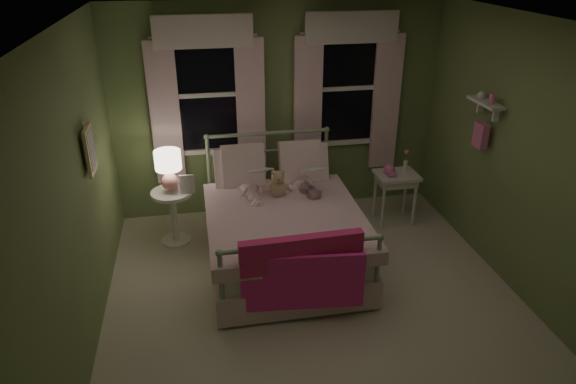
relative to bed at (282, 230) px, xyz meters
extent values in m
plane|color=beige|center=(0.19, -0.80, -0.38)|extent=(4.20, 4.20, 0.00)
plane|color=white|center=(0.19, -0.80, 2.22)|extent=(4.20, 4.20, 0.00)
plane|color=#769157|center=(0.19, 1.30, 0.92)|extent=(4.00, 0.00, 4.00)
plane|color=#769157|center=(0.19, -2.90, 0.92)|extent=(4.00, 0.00, 4.00)
plane|color=#769157|center=(-1.81, -0.80, 0.92)|extent=(0.00, 4.20, 4.20)
plane|color=#769157|center=(2.19, -0.80, 0.92)|extent=(0.00, 4.20, 4.20)
cube|color=white|center=(0.00, -0.03, 0.04)|extent=(1.44, 1.94, 0.26)
cube|color=white|center=(0.00, -0.03, -0.20)|extent=(1.54, 2.02, 0.30)
cube|color=white|center=(0.00, -0.18, 0.22)|extent=(1.58, 1.75, 0.14)
cylinder|color=#9EB793|center=(-0.69, -0.03, -0.08)|extent=(0.04, 1.90, 0.04)
cylinder|color=#9EB793|center=(0.69, -0.03, -0.08)|extent=(0.04, 1.90, 0.04)
cylinder|color=#9EB793|center=(-0.71, 0.94, 0.19)|extent=(0.04, 0.04, 1.15)
cylinder|color=#9EB793|center=(0.71, 0.94, 0.19)|extent=(0.04, 0.04, 1.15)
sphere|color=#9EB793|center=(-0.71, 0.94, 0.77)|extent=(0.07, 0.07, 0.07)
sphere|color=#9EB793|center=(0.71, 0.94, 0.77)|extent=(0.07, 0.07, 0.07)
cylinder|color=#9EB793|center=(0.00, 0.94, 0.77)|extent=(1.42, 0.04, 0.04)
cylinder|color=#9EB793|center=(0.00, 0.94, 0.55)|extent=(1.38, 0.03, 0.03)
cylinder|color=#9EB793|center=(-0.71, -1.00, 0.02)|extent=(0.04, 0.04, 0.80)
cylinder|color=#9EB793|center=(0.71, -1.00, 0.02)|extent=(0.04, 0.04, 0.80)
sphere|color=#9EB793|center=(-0.71, -1.00, 0.42)|extent=(0.07, 0.07, 0.07)
sphere|color=#9EB793|center=(0.71, -1.00, 0.42)|extent=(0.07, 0.07, 0.07)
cylinder|color=#9EB793|center=(0.00, -1.00, 0.42)|extent=(1.42, 0.04, 0.04)
cube|color=white|center=(-0.38, 0.67, 0.42)|extent=(0.55, 0.32, 0.57)
cube|color=white|center=(0.38, 0.67, 0.42)|extent=(0.55, 0.32, 0.57)
cube|color=white|center=(-0.33, 0.67, 0.50)|extent=(0.48, 0.30, 0.51)
cube|color=white|center=(0.33, 0.67, 0.50)|extent=(0.48, 0.30, 0.51)
cube|color=#D82A6C|center=(0.00, -1.00, 0.34)|extent=(1.10, 0.14, 0.32)
cube|color=#F6309E|center=(0.00, -1.07, 0.07)|extent=(1.10, 0.15, 0.55)
imported|color=#F7D1DD|center=(-0.28, 0.42, 0.59)|extent=(0.31, 0.22, 0.81)
imported|color=#F7D1DD|center=(0.28, 0.42, 0.55)|extent=(0.42, 0.36, 0.73)
imported|color=beige|center=(-0.28, 0.17, 0.58)|extent=(0.22, 0.16, 0.26)
imported|color=beige|center=(0.28, 0.17, 0.54)|extent=(0.22, 0.16, 0.26)
sphere|color=tan|center=(0.00, 0.27, 0.37)|extent=(0.20, 0.20, 0.20)
sphere|color=tan|center=(0.00, 0.25, 0.51)|extent=(0.14, 0.14, 0.14)
sphere|color=tan|center=(-0.05, 0.25, 0.56)|extent=(0.05, 0.05, 0.05)
sphere|color=tan|center=(0.04, 0.25, 0.56)|extent=(0.05, 0.05, 0.05)
sphere|color=tan|center=(-0.08, 0.24, 0.39)|extent=(0.08, 0.08, 0.08)
sphere|color=tan|center=(0.08, 0.24, 0.39)|extent=(0.08, 0.08, 0.08)
sphere|color=#8C6B51|center=(0.00, 0.20, 0.50)|extent=(0.05, 0.05, 0.05)
cylinder|color=white|center=(-1.15, 0.61, 0.25)|extent=(0.46, 0.46, 0.04)
cylinder|color=white|center=(-1.15, 0.61, -0.06)|extent=(0.08, 0.08, 0.60)
cylinder|color=white|center=(-1.15, 0.61, -0.37)|extent=(0.34, 0.34, 0.03)
sphere|color=#E18B85|center=(-1.15, 0.61, 0.39)|extent=(0.19, 0.19, 0.19)
cylinder|color=pink|center=(-1.15, 0.61, 0.51)|extent=(0.03, 0.03, 0.12)
cylinder|color=#FFEAC6|center=(-1.15, 0.61, 0.65)|extent=(0.29, 0.29, 0.21)
imported|color=beige|center=(-1.05, 0.53, 0.27)|extent=(0.19, 0.24, 0.02)
cube|color=white|center=(1.52, 0.62, 0.25)|extent=(0.50, 0.40, 0.04)
cube|color=white|center=(1.52, 0.62, 0.18)|extent=(0.44, 0.34, 0.08)
cylinder|color=white|center=(1.32, 0.47, -0.07)|extent=(0.04, 0.04, 0.60)
cylinder|color=white|center=(1.72, 0.47, -0.07)|extent=(0.04, 0.04, 0.60)
cylinder|color=white|center=(1.32, 0.77, -0.07)|extent=(0.04, 0.04, 0.60)
cylinder|color=white|center=(1.72, 0.77, -0.07)|extent=(0.04, 0.04, 0.60)
sphere|color=pink|center=(1.42, 0.62, 0.33)|extent=(0.14, 0.14, 0.14)
cube|color=pink|center=(1.42, 0.53, 0.31)|extent=(0.11, 0.06, 0.04)
cylinder|color=white|center=(1.64, 0.67, 0.34)|extent=(0.05, 0.05, 0.14)
cylinder|color=#4C7F3F|center=(1.64, 0.67, 0.45)|extent=(0.01, 0.01, 0.12)
sphere|color=pink|center=(1.64, 0.67, 0.52)|extent=(0.06, 0.06, 0.06)
cube|color=black|center=(-0.66, 1.29, 1.17)|extent=(0.76, 0.02, 1.35)
cube|color=white|center=(-0.66, 1.27, 1.87)|extent=(0.84, 0.05, 0.06)
cube|color=white|center=(-0.66, 1.27, 0.47)|extent=(0.84, 0.05, 0.06)
cube|color=white|center=(-1.06, 1.27, 1.17)|extent=(0.06, 0.05, 1.40)
cube|color=white|center=(-0.26, 1.27, 1.17)|extent=(0.06, 0.05, 1.40)
cube|color=white|center=(-0.66, 1.27, 1.17)|extent=(0.76, 0.04, 0.05)
cube|color=silver|center=(-1.16, 1.22, 0.97)|extent=(0.34, 0.06, 1.70)
cube|color=white|center=(-0.16, 1.22, 0.97)|extent=(0.34, 0.06, 1.70)
cube|color=white|center=(-0.66, 1.20, 1.90)|extent=(1.10, 0.08, 0.36)
cylinder|color=white|center=(-0.66, 1.24, 1.84)|extent=(1.20, 0.03, 0.03)
cube|color=black|center=(1.04, 1.29, 1.17)|extent=(0.76, 0.02, 1.35)
cube|color=white|center=(1.04, 1.27, 1.87)|extent=(0.84, 0.05, 0.06)
cube|color=white|center=(1.04, 1.27, 0.47)|extent=(0.84, 0.05, 0.06)
cube|color=white|center=(0.64, 1.27, 1.17)|extent=(0.06, 0.05, 1.40)
cube|color=white|center=(1.44, 1.27, 1.17)|extent=(0.06, 0.05, 1.40)
cube|color=white|center=(1.04, 1.27, 1.17)|extent=(0.76, 0.04, 0.05)
cube|color=white|center=(0.54, 1.22, 0.97)|extent=(0.34, 0.06, 1.70)
cube|color=white|center=(1.54, 1.22, 0.97)|extent=(0.34, 0.06, 1.70)
cube|color=white|center=(1.04, 1.20, 1.90)|extent=(1.10, 0.08, 0.36)
cylinder|color=white|center=(1.04, 1.24, 1.84)|extent=(1.20, 0.03, 0.03)
cube|color=white|center=(2.08, -0.10, 1.32)|extent=(0.15, 0.50, 0.03)
cube|color=white|center=(2.12, -0.25, 1.24)|extent=(0.06, 0.03, 0.14)
cube|color=white|center=(2.12, 0.05, 1.24)|extent=(0.06, 0.03, 0.14)
cylinder|color=pink|center=(2.08, -0.20, 1.39)|extent=(0.06, 0.06, 0.10)
sphere|color=white|center=(2.08, 0.00, 1.37)|extent=(0.08, 0.08, 0.08)
cube|color=pink|center=(2.09, -0.10, 0.97)|extent=(0.08, 0.18, 0.26)
cube|color=beige|center=(-1.76, -0.20, 1.12)|extent=(0.03, 0.32, 0.42)
cube|color=silver|center=(-1.75, -0.20, 1.12)|extent=(0.01, 0.25, 0.34)
camera|label=1|loc=(-0.81, -4.70, 2.76)|focal=32.00mm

